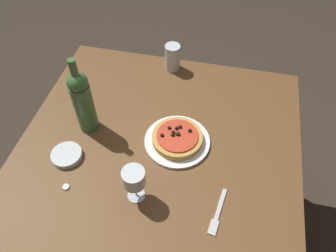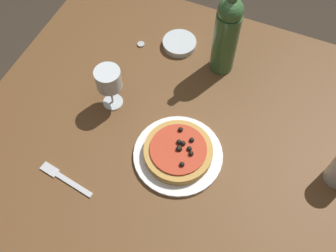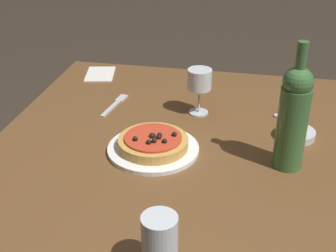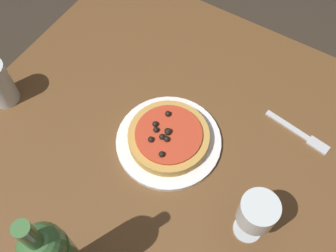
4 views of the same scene
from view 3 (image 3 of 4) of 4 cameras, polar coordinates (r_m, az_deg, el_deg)
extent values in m
cube|color=brown|center=(1.34, 1.61, -2.54)|extent=(1.11, 1.06, 0.03)
cylinder|color=brown|center=(1.96, 17.77, -5.99)|extent=(0.06, 0.06, 0.72)
cylinder|color=brown|center=(2.05, -9.21, -3.28)|extent=(0.06, 0.06, 0.72)
cylinder|color=white|center=(1.28, -1.81, -2.81)|extent=(0.25, 0.25, 0.01)
cylinder|color=gold|center=(1.27, -1.82, -2.06)|extent=(0.19, 0.19, 0.03)
cylinder|color=red|center=(1.26, -1.83, -1.43)|extent=(0.16, 0.16, 0.01)
sphere|color=black|center=(1.26, -1.03, -1.10)|extent=(0.01, 0.01, 0.01)
sphere|color=black|center=(1.26, -1.99, -1.16)|extent=(0.01, 0.01, 0.01)
sphere|color=black|center=(1.25, -4.01, -1.57)|extent=(0.01, 0.01, 0.01)
sphere|color=black|center=(1.26, -1.82, -1.18)|extent=(0.01, 0.01, 0.01)
sphere|color=black|center=(1.25, -1.12, -1.37)|extent=(0.01, 0.01, 0.01)
sphere|color=black|center=(1.26, 0.77, -1.03)|extent=(0.01, 0.01, 0.01)
sphere|color=black|center=(1.23, -2.36, -1.99)|extent=(0.01, 0.01, 0.01)
sphere|color=black|center=(1.23, -1.72, -1.82)|extent=(0.01, 0.01, 0.01)
sphere|color=black|center=(1.23, -0.42, -1.86)|extent=(0.01, 0.01, 0.01)
sphere|color=black|center=(1.26, -1.96, -1.24)|extent=(0.01, 0.01, 0.01)
cylinder|color=silver|center=(1.49, 3.73, 1.67)|extent=(0.06, 0.06, 0.00)
cylinder|color=silver|center=(1.47, 3.79, 3.15)|extent=(0.01, 0.01, 0.08)
cylinder|color=silver|center=(1.44, 3.88, 5.72)|extent=(0.07, 0.07, 0.06)
cylinder|color=#3D6B38|center=(1.21, 14.82, -0.31)|extent=(0.08, 0.08, 0.22)
sphere|color=#3D6B38|center=(1.15, 15.58, 5.19)|extent=(0.07, 0.07, 0.07)
cylinder|color=#3D6B38|center=(1.13, 15.96, 7.90)|extent=(0.03, 0.03, 0.08)
cylinder|color=silver|center=(0.90, -1.02, -14.17)|extent=(0.07, 0.07, 0.12)
cylinder|color=silver|center=(1.39, 15.26, -0.91)|extent=(0.11, 0.11, 0.02)
cube|color=silver|center=(1.52, -7.03, 2.12)|extent=(0.12, 0.03, 0.00)
cube|color=silver|center=(1.59, -5.69, 3.40)|extent=(0.05, 0.03, 0.00)
cube|color=silver|center=(1.80, -8.27, 6.29)|extent=(0.16, 0.13, 0.00)
cylinder|color=#B7B7BC|center=(1.50, 13.23, 1.20)|extent=(0.02, 0.02, 0.01)
camera|label=1|loc=(1.88, -0.87, 38.72)|focal=35.00mm
camera|label=2|loc=(1.19, -35.73, 39.89)|focal=42.00mm
camera|label=4|loc=(1.31, 20.10, 34.08)|focal=42.00mm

